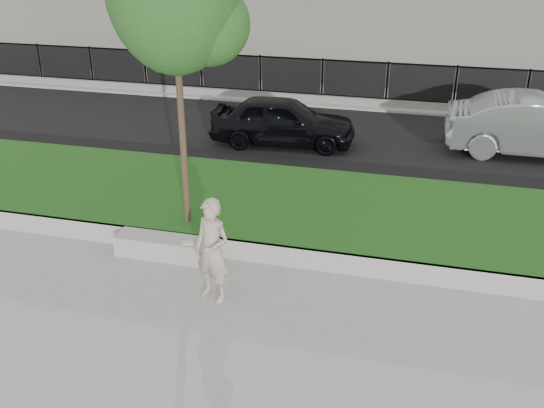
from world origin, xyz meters
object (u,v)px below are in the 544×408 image
(man, at_px, (212,251))
(car_dark, at_px, (283,121))
(stone_bench, at_px, (167,247))
(book, at_px, (187,242))
(car_silver, at_px, (541,127))

(man, distance_m, car_dark, 7.84)
(stone_bench, xyz_separation_m, man, (1.32, -1.08, 0.70))
(man, height_order, book, man)
(car_dark, distance_m, car_silver, 6.90)
(car_silver, bearing_deg, man, 143.68)
(car_dark, xyz_separation_m, car_silver, (6.85, 0.86, 0.11))
(stone_bench, relative_size, car_dark, 0.49)
(car_dark, bearing_deg, book, 174.76)
(stone_bench, bearing_deg, car_dark, 84.76)
(stone_bench, relative_size, book, 8.69)
(book, distance_m, car_dark, 6.82)
(car_dark, bearing_deg, stone_bench, 170.90)
(stone_bench, distance_m, book, 0.51)
(man, bearing_deg, car_dark, 114.11)
(stone_bench, relative_size, man, 1.09)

